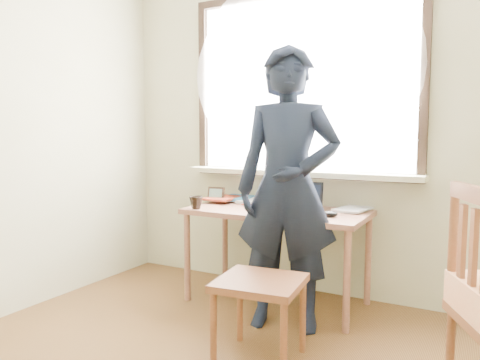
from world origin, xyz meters
The scene contains 12 objects.
room_shell centered at (-0.02, 0.20, 1.64)m, with size 3.52×4.02×2.61m.
desk centered at (-0.24, 1.63, 0.62)m, with size 1.28×0.64×0.69m.
laptop centered at (-0.05, 1.59, 0.74)m, with size 0.35×0.31×0.21m.
mug_white centered at (-0.31, 1.80, 0.74)m, with size 0.13×0.13×0.10m, color white.
mug_dark centered at (-0.77, 1.38, 0.73)m, with size 0.10×0.10×0.09m, color black.
mouse centered at (0.18, 1.53, 0.71)m, with size 0.10×0.07×0.04m, color black.
desk_clutter centered at (-0.46, 1.78, 0.70)m, with size 0.85×0.55×0.04m.
book_a centered at (-0.64, 1.85, 0.70)m, with size 0.21×0.29×0.03m, color white.
book_b centered at (0.15, 1.85, 0.70)m, with size 0.20×0.27×0.02m, color white.
picture_frame centered at (-0.82, 1.73, 0.74)m, with size 0.14×0.03×0.11m.
work_chair centered at (0.04, 0.79, 0.38)m, with size 0.49×0.47×0.45m.
person centered at (-0.02, 1.29, 0.89)m, with size 0.65×0.42×1.77m, color black.
Camera 1 is at (1.11, -1.41, 1.24)m, focal length 35.00 mm.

